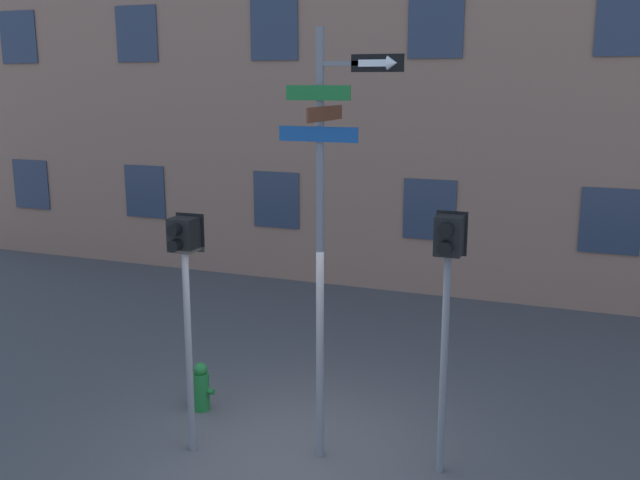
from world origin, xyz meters
TOP-DOWN VIEW (x-y plane):
  - ground_plane at (0.00, 0.00)m, footprint 60.00×60.00m
  - street_sign_pole at (0.36, 0.20)m, footprint 1.36×1.02m
  - pedestrian_signal_left at (-1.19, -0.23)m, footprint 0.36×0.40m
  - pedestrian_signal_right at (1.69, 0.37)m, footprint 0.34×0.40m
  - fire_hydrant at (-1.64, 0.76)m, footprint 0.38×0.22m

SIDE VIEW (x-z plane):
  - ground_plane at x=0.00m, z-range 0.00..0.00m
  - fire_hydrant at x=-1.64m, z-range -0.01..0.66m
  - pedestrian_signal_left at x=-1.19m, z-range 0.79..3.67m
  - pedestrian_signal_right at x=1.69m, z-range 0.82..3.82m
  - street_sign_pole at x=0.36m, z-range 0.46..5.37m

